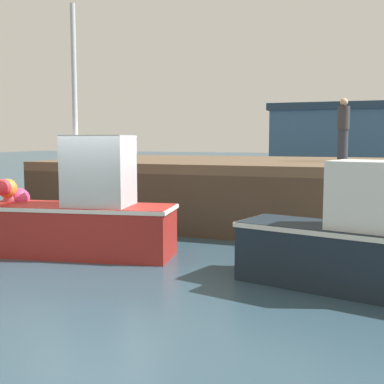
{
  "coord_description": "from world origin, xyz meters",
  "views": [
    {
      "loc": [
        5.44,
        -8.85,
        2.44
      ],
      "look_at": [
        1.0,
        3.19,
        1.09
      ],
      "focal_mm": 47.2,
      "sensor_mm": 36.0,
      "label": 1
    }
  ],
  "objects_px": {
    "dockworker": "(343,130)",
    "fishing_boat_near_right": "(80,212)",
    "rowboat": "(340,249)",
    "fishing_boat_mid": "(355,242)"
  },
  "relations": [
    {
      "from": "fishing_boat_near_right",
      "to": "fishing_boat_mid",
      "type": "height_order",
      "value": "fishing_boat_near_right"
    },
    {
      "from": "dockworker",
      "to": "fishing_boat_near_right",
      "type": "bearing_deg",
      "value": -129.48
    },
    {
      "from": "dockworker",
      "to": "rowboat",
      "type": "bearing_deg",
      "value": -86.28
    },
    {
      "from": "fishing_boat_near_right",
      "to": "fishing_boat_mid",
      "type": "relative_size",
      "value": 1.35
    },
    {
      "from": "fishing_boat_near_right",
      "to": "fishing_boat_mid",
      "type": "distance_m",
      "value": 5.55
    },
    {
      "from": "rowboat",
      "to": "fishing_boat_near_right",
      "type": "bearing_deg",
      "value": -164.43
    },
    {
      "from": "rowboat",
      "to": "dockworker",
      "type": "bearing_deg",
      "value": 93.72
    },
    {
      "from": "rowboat",
      "to": "dockworker",
      "type": "distance_m",
      "value": 5.12
    },
    {
      "from": "fishing_boat_near_right",
      "to": "rowboat",
      "type": "relative_size",
      "value": 2.83
    },
    {
      "from": "fishing_boat_mid",
      "to": "rowboat",
      "type": "height_order",
      "value": "fishing_boat_mid"
    }
  ]
}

